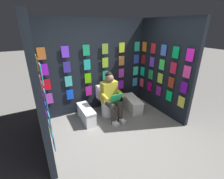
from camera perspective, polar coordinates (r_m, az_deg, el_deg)
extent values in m
plane|color=gray|center=(3.31, 8.02, -19.98)|extent=(30.00, 30.00, 0.00)
cube|color=black|center=(4.22, -6.09, 8.32)|extent=(3.00, 0.10, 2.40)
cube|color=purple|center=(4.07, -21.93, -3.12)|extent=(0.17, 0.01, 0.26)
cube|color=blue|center=(4.13, -15.04, -1.81)|extent=(0.17, 0.01, 0.26)
cube|color=#BD1F94|center=(4.26, -8.46, -0.53)|extent=(0.17, 0.01, 0.26)
cube|color=olive|center=(4.43, -2.32, 0.67)|extent=(0.17, 0.01, 0.26)
cube|color=#A621EB|center=(4.66, 3.29, 1.75)|extent=(0.17, 0.01, 0.26)
cube|color=#3E9DE1|center=(4.92, 8.34, 2.72)|extent=(0.17, 0.01, 0.26)
cube|color=red|center=(3.94, -22.68, 1.59)|extent=(0.17, 0.01, 0.26)
cube|color=#40BCB9|center=(4.00, -15.55, 2.87)|extent=(0.17, 0.01, 0.26)
cube|color=#5EC20B|center=(4.13, -8.74, 4.05)|extent=(0.17, 0.01, 0.26)
cube|color=#1D956E|center=(4.31, -2.39, 5.09)|extent=(0.17, 0.01, 0.26)
cube|color=#D13BD1|center=(4.54, 3.39, 5.99)|extent=(0.17, 0.01, 0.26)
cube|color=#38D8BB|center=(4.81, 8.58, 6.74)|extent=(0.17, 0.01, 0.26)
cube|color=purple|center=(3.84, -23.48, 6.59)|extent=(0.17, 0.01, 0.26)
cube|color=#382995|center=(3.90, -16.10, 7.83)|extent=(0.17, 0.01, 0.26)
cube|color=#21B4AF|center=(4.03, -9.04, 8.88)|extent=(0.17, 0.01, 0.26)
cube|color=#90C62F|center=(4.22, -2.47, 9.74)|extent=(0.17, 0.01, 0.26)
cube|color=#E18C44|center=(4.45, 3.50, 10.41)|extent=(0.17, 0.01, 0.26)
cube|color=#324BBC|center=(4.73, 8.84, 10.92)|extent=(0.17, 0.01, 0.26)
cube|color=#B05B29|center=(3.77, -24.33, 11.82)|extent=(0.17, 0.01, 0.26)
cube|color=#7135F0|center=(3.83, -16.69, 13.01)|extent=(0.17, 0.01, 0.26)
cube|color=#189C63|center=(3.96, -9.36, 13.92)|extent=(0.17, 0.01, 0.26)
cube|color=olive|center=(4.15, -2.56, 14.57)|extent=(0.17, 0.01, 0.26)
cube|color=#BDD52B|center=(4.39, 3.61, 14.99)|extent=(0.17, 0.01, 0.26)
cube|color=#27BF99|center=(4.67, 9.11, 15.22)|extent=(0.17, 0.01, 0.26)
cube|color=black|center=(4.26, 18.35, 7.46)|extent=(0.10, 1.82, 2.40)
cube|color=#E63B5D|center=(4.90, 10.73, 2.48)|extent=(0.01, 0.17, 0.26)
cube|color=#BB0964|center=(4.64, 13.50, 1.08)|extent=(0.01, 0.17, 0.26)
cube|color=#8F208B|center=(4.40, 16.59, -0.48)|extent=(0.01, 0.17, 0.26)
cube|color=#0ACA5E|center=(4.17, 20.04, -2.22)|extent=(0.01, 0.17, 0.26)
cube|color=gold|center=(3.97, 23.87, -4.14)|extent=(0.01, 0.17, 0.26)
cube|color=#0ED1A2|center=(4.80, 11.04, 6.51)|extent=(0.01, 0.17, 0.26)
cube|color=#248E4D|center=(4.53, 13.91, 5.31)|extent=(0.01, 0.17, 0.26)
cube|color=#B2D83E|center=(4.28, 17.12, 3.95)|extent=(0.01, 0.17, 0.26)
cube|color=maroon|center=(4.04, 20.71, 2.40)|extent=(0.01, 0.17, 0.26)
cube|color=#610D9E|center=(3.83, 24.71, 0.67)|extent=(0.01, 0.17, 0.26)
cube|color=maroon|center=(4.71, 11.36, 10.70)|extent=(0.01, 0.17, 0.26)
cube|color=purple|center=(4.44, 14.34, 9.73)|extent=(0.01, 0.17, 0.26)
cube|color=#3BDC56|center=(4.18, 17.68, 8.60)|extent=(0.01, 0.17, 0.26)
cube|color=#BE1D3E|center=(3.94, 21.42, 7.30)|extent=(0.01, 0.17, 0.26)
cube|color=#DE3796|center=(3.72, 25.60, 5.79)|extent=(0.01, 0.17, 0.26)
cube|color=orange|center=(4.65, 11.71, 15.02)|extent=(0.01, 0.17, 0.26)
cube|color=red|center=(4.38, 14.81, 14.30)|extent=(0.01, 0.17, 0.26)
cube|color=#3F6ADD|center=(4.12, 18.28, 13.43)|extent=(0.01, 0.17, 0.26)
cube|color=#09A152|center=(3.87, 22.19, 12.40)|extent=(0.01, 0.17, 0.26)
cube|color=#E41BCD|center=(3.65, 26.55, 11.17)|extent=(0.01, 0.17, 0.26)
cube|color=black|center=(3.02, -25.84, 0.26)|extent=(0.10, 1.82, 2.40)
cube|color=#0C598E|center=(2.68, -20.53, -17.28)|extent=(0.01, 0.17, 0.26)
cube|color=green|center=(2.97, -21.64, -13.03)|extent=(0.01, 0.17, 0.26)
cube|color=#6E109A|center=(3.29, -22.52, -9.57)|extent=(0.01, 0.17, 0.26)
cube|color=#9AEE53|center=(3.61, -23.22, -6.71)|extent=(0.01, 0.17, 0.26)
cube|color=purple|center=(3.94, -23.81, -4.32)|extent=(0.01, 0.17, 0.26)
cube|color=#4393C5|center=(2.47, -21.67, -10.83)|extent=(0.01, 0.17, 0.26)
cube|color=#173A9D|center=(2.79, -22.69, -6.99)|extent=(0.01, 0.17, 0.26)
cube|color=#48099C|center=(3.12, -23.49, -3.95)|extent=(0.01, 0.17, 0.26)
cube|color=#3EB56D|center=(3.46, -24.13, -1.49)|extent=(0.01, 0.17, 0.26)
cube|color=#4CEFCD|center=(3.80, -24.65, 0.52)|extent=(0.01, 0.17, 0.26)
cube|color=#206BA6|center=(2.30, -22.94, -3.31)|extent=(0.01, 0.17, 0.26)
cube|color=#983932|center=(2.64, -23.84, -0.18)|extent=(0.01, 0.17, 0.26)
cube|color=#D24073|center=(2.99, -24.54, 2.23)|extent=(0.01, 0.17, 0.26)
cube|color=#23E7DD|center=(3.34, -25.09, 4.14)|extent=(0.01, 0.17, 0.26)
cube|color=#B00E9F|center=(3.69, -25.54, 5.68)|extent=(0.01, 0.17, 0.26)
cube|color=#17D8DB|center=(2.18, -24.35, 5.20)|extent=(0.01, 0.17, 0.26)
cube|color=#B21C25|center=(2.54, -25.11, 7.30)|extent=(0.01, 0.17, 0.26)
cube|color=#6A9E30|center=(2.90, -25.69, 8.88)|extent=(0.01, 0.17, 0.26)
cube|color=#8DDA2A|center=(3.26, -26.14, 10.11)|extent=(0.01, 0.17, 0.26)
cube|color=#B5CE1D|center=(3.62, -26.50, 11.10)|extent=(0.01, 0.17, 0.26)
cylinder|color=white|center=(4.15, -1.28, -6.72)|extent=(0.38, 0.38, 0.40)
cylinder|color=white|center=(4.05, -1.30, -4.10)|extent=(0.41, 0.41, 0.02)
cube|color=white|center=(4.18, -3.08, -0.66)|extent=(0.39, 0.20, 0.36)
cylinder|color=white|center=(4.11, -2.49, -1.08)|extent=(0.39, 0.09, 0.39)
cube|color=gold|center=(3.91, -1.14, -0.71)|extent=(0.41, 0.24, 0.52)
sphere|color=brown|center=(3.76, -0.96, 4.11)|extent=(0.21, 0.21, 0.21)
sphere|color=black|center=(3.76, -1.19, 5.22)|extent=(0.17, 0.17, 0.17)
cylinder|color=#38332D|center=(3.90, 1.62, -4.72)|extent=(0.17, 0.41, 0.15)
cylinder|color=#38332D|center=(3.81, -0.93, -5.42)|extent=(0.17, 0.41, 0.15)
cylinder|color=#38332D|center=(3.88, 3.02, -8.74)|extent=(0.12, 0.12, 0.42)
cylinder|color=#38332D|center=(3.79, 0.46, -9.56)|extent=(0.12, 0.12, 0.42)
cube|color=white|center=(3.93, 3.46, -11.21)|extent=(0.12, 0.26, 0.09)
cube|color=white|center=(3.84, 0.93, -12.08)|extent=(0.12, 0.26, 0.09)
cylinder|color=gold|center=(3.88, 3.00, -1.31)|extent=(0.10, 0.31, 0.13)
cylinder|color=gold|center=(3.68, -2.73, -2.73)|extent=(0.10, 0.31, 0.13)
cube|color=#22D47A|center=(3.66, 1.50, -3.12)|extent=(0.31, 0.14, 0.23)
cube|color=silver|center=(3.96, -9.34, -9.07)|extent=(0.25, 0.71, 0.34)
cube|color=white|center=(3.87, -9.51, -6.73)|extent=(0.26, 0.74, 0.03)
cube|color=white|center=(4.43, 7.43, -5.42)|extent=(0.42, 0.79, 0.32)
cube|color=white|center=(4.35, 7.55, -3.37)|extent=(0.44, 0.82, 0.03)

